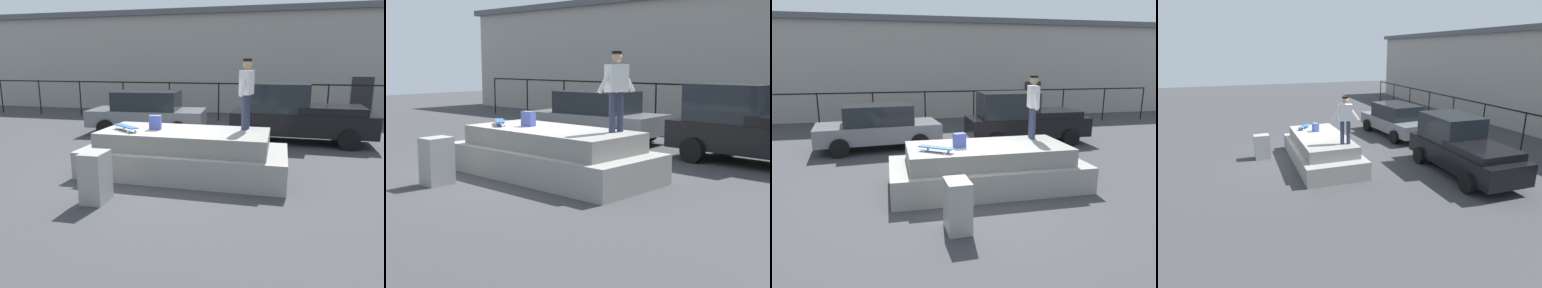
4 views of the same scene
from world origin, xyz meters
The scene contains 10 objects.
ground_plane centered at (0.00, 0.00, 0.00)m, with size 60.00×60.00×0.00m, color #38383A.
concrete_ledge centered at (0.64, 0.37, 0.49)m, with size 4.83×2.21×1.08m.
skateboarder centered at (2.03, 0.89, 2.05)m, with size 0.33×0.99×1.68m.
skateboard centered at (-0.71, -0.01, 1.18)m, with size 0.79×0.65×0.12m.
backpack centered at (-0.09, 0.33, 1.25)m, with size 0.28×0.20×0.34m, color #3F4C99.
car_grey_sedan_near centered at (-2.12, 5.08, 0.83)m, with size 4.51×2.43×1.62m.
car_black_pickup_mid centered at (3.35, 4.79, 0.97)m, with size 4.66×2.05×1.99m.
utility_box centered at (-0.57, -1.80, 0.50)m, with size 0.44×0.60×0.99m, color gray.
fence_row centered at (0.00, 8.77, 1.27)m, with size 24.06×0.06×1.78m.
warehouse_building centered at (0.00, 15.44, 2.76)m, with size 34.14×8.15×5.49m.
Camera 1 is at (2.86, -7.79, 2.65)m, focal length 33.57 mm.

